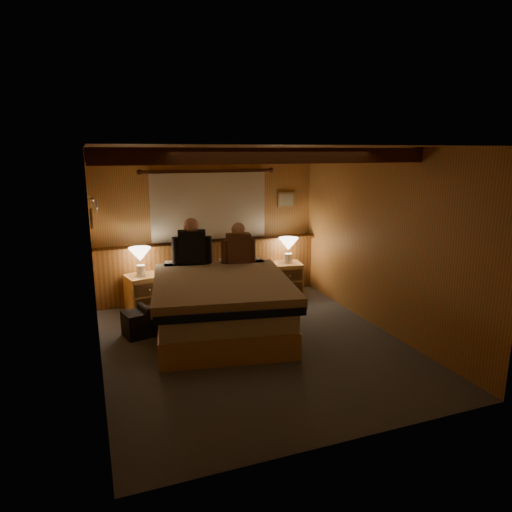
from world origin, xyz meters
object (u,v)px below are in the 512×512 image
nightstand_right (286,278)px  lamp_right (288,245)px  nightstand_left (145,293)px  duffel_bag (145,322)px  bed (221,303)px  person_left (192,245)px  lamp_left (140,256)px  person_right (238,246)px

nightstand_right → lamp_right: bearing=-38.6°
nightstand_left → duffel_bag: nightstand_left is taller
bed → nightstand_left: (-0.85, 1.19, -0.12)m
lamp_right → person_left: person_left is taller
lamp_left → person_right: 1.45m
lamp_right → lamp_left: bearing=-179.7°
lamp_left → person_left: (0.71, -0.31, 0.18)m
nightstand_right → person_right: person_right is taller
person_right → duffel_bag: person_right is taller
person_right → nightstand_right: bearing=36.6°
person_left → person_right: person_left is taller
nightstand_right → person_right: bearing=-143.0°
bed → nightstand_right: bed is taller
nightstand_left → nightstand_right: 2.34m
lamp_left → person_left: 0.80m
nightstand_left → person_right: bearing=-33.1°
lamp_right → person_left: (-1.68, -0.33, 0.19)m
bed → duffel_bag: bearing=175.8°
lamp_right → person_right: bearing=-154.3°
nightstand_left → nightstand_right: nightstand_left is taller
person_right → duffel_bag: (-1.44, -0.44, -0.82)m
bed → person_left: bearing=112.1°
nightstand_left → lamp_left: lamp_left is taller
lamp_left → nightstand_right: bearing=0.8°
lamp_left → person_right: size_ratio=0.68×
nightstand_left → lamp_right: size_ratio=1.37×
lamp_left → duffel_bag: 1.14m
nightstand_left → duffel_bag: (-0.11, -0.95, -0.10)m
bed → nightstand_left: bearing=135.5°
person_left → duffel_bag: 1.31m
nightstand_right → duffel_bag: bearing=-148.9°
nightstand_left → lamp_left: (-0.04, -0.03, 0.57)m
bed → duffel_bag: 1.02m
nightstand_left → lamp_right: 2.42m
bed → person_left: 1.08m
lamp_right → bed: bearing=-141.9°
person_left → lamp_right: bearing=23.5°
bed → nightstand_left: 1.47m
nightstand_left → bed: bearing=-66.5°
nightstand_left → person_right: 1.59m
bed → nightstand_right: (1.48, 1.20, -0.12)m
person_right → lamp_right: bearing=35.2°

